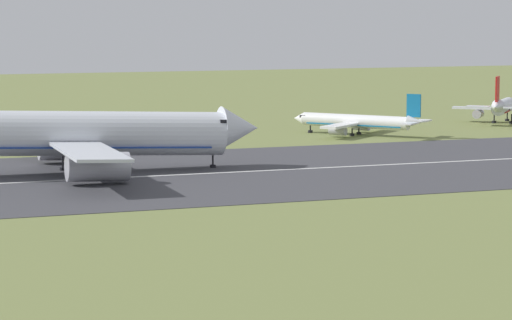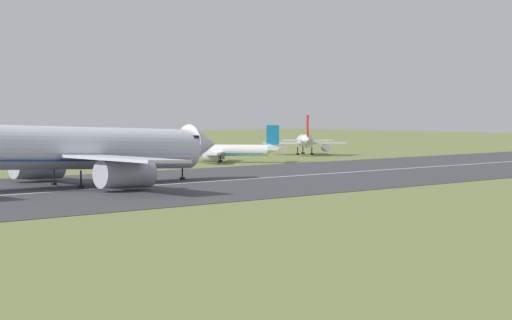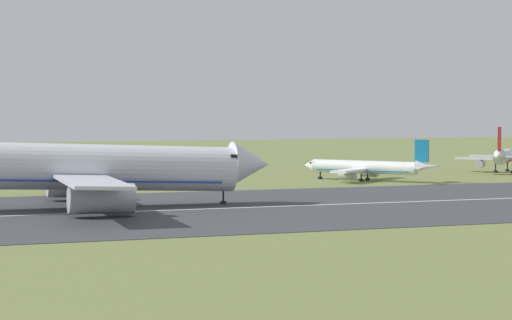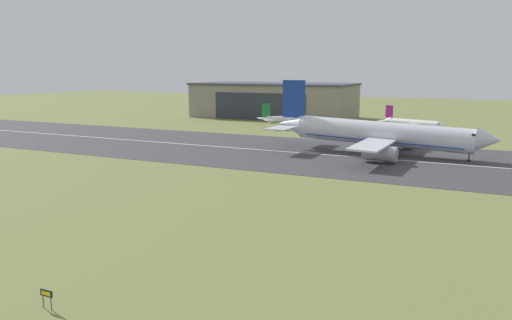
{
  "view_description": "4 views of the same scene",
  "coord_description": "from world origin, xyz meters",
  "px_view_note": "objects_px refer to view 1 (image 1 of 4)",
  "views": [
    {
      "loc": [
        -15.94,
        -24.78,
        21.21
      ],
      "look_at": [
        21.25,
        75.7,
        8.08
      ],
      "focal_mm": 85.0,
      "sensor_mm": 36.0,
      "label": 1
    },
    {
      "loc": [
        -59.84,
        15.19,
        10.71
      ],
      "look_at": [
        13.51,
        92.12,
        5.27
      ],
      "focal_mm": 70.0,
      "sensor_mm": 36.0,
      "label": 2
    },
    {
      "loc": [
        -4.96,
        4.6,
        12.77
      ],
      "look_at": [
        22.94,
        82.91,
        8.51
      ],
      "focal_mm": 70.0,
      "sensor_mm": 36.0,
      "label": 3
    },
    {
      "loc": [
        39.67,
        6.67,
        21.22
      ],
      "look_at": [
        7.47,
        74.55,
        7.52
      ],
      "focal_mm": 35.0,
      "sensor_mm": 36.0,
      "label": 4
    }
  ],
  "objects_px": {
    "airplane_parked_centre": "(8,119)",
    "airplane_parked_east": "(503,107)",
    "airplane_landing": "(61,135)",
    "airplane_parked_west": "(357,122)"
  },
  "relations": [
    {
      "from": "airplane_parked_centre",
      "to": "airplane_parked_east",
      "type": "distance_m",
      "value": 93.09
    },
    {
      "from": "airplane_landing",
      "to": "airplane_parked_east",
      "type": "xyz_separation_m",
      "value": [
        93.76,
        43.39,
        -2.07
      ]
    },
    {
      "from": "airplane_landing",
      "to": "airplane_parked_centre",
      "type": "relative_size",
      "value": 2.41
    },
    {
      "from": "airplane_parked_centre",
      "to": "airplane_parked_east",
      "type": "bearing_deg",
      "value": -4.26
    },
    {
      "from": "airplane_parked_west",
      "to": "airplane_parked_centre",
      "type": "xyz_separation_m",
      "value": [
        -56.98,
        17.68,
        0.67
      ]
    },
    {
      "from": "airplane_parked_centre",
      "to": "airplane_parked_east",
      "type": "height_order",
      "value": "airplane_parked_east"
    },
    {
      "from": "airplane_landing",
      "to": "airplane_parked_west",
      "type": "distance_m",
      "value": 66.53
    },
    {
      "from": "airplane_parked_east",
      "to": "airplane_parked_west",
      "type": "bearing_deg",
      "value": -163.29
    },
    {
      "from": "airplane_parked_west",
      "to": "airplane_parked_east",
      "type": "relative_size",
      "value": 1.23
    },
    {
      "from": "airplane_parked_east",
      "to": "airplane_parked_centre",
      "type": "bearing_deg",
      "value": 175.74
    }
  ]
}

